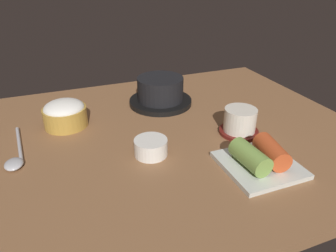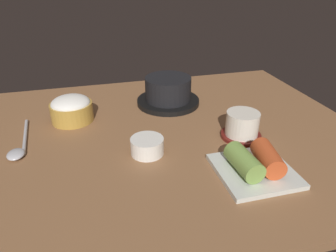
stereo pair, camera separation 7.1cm
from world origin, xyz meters
The scene contains 7 objects.
dining_table centered at (0.00, 0.00, 1.00)cm, with size 100.00×76.00×2.00cm, color brown.
stone_pot centered at (7.05, 16.92, 5.72)cm, with size 17.96×17.96×7.93cm.
rice_bowl centered at (-19.64, 12.87, 5.37)cm, with size 10.65×10.65×6.69cm.
tea_cup_with_saucer centered at (18.62, -6.24, 5.11)cm, with size 9.43×9.43×6.32cm.
banchan_cup_center centered at (-4.05, -7.47, 3.93)cm, with size 7.12×7.12×3.60cm.
kimchi_plate centered at (14.69, -19.78, 4.04)cm, with size 14.47×14.47×5.19cm.
spoon centered at (-30.95, 0.90, 2.61)cm, with size 3.65×18.95×1.35cm.
Camera 1 is at (-20.95, -60.76, 38.62)cm, focal length 33.10 mm.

